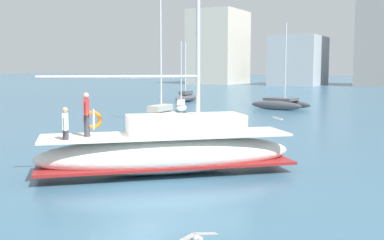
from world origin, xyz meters
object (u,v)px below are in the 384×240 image
object	(u,v)px
main_sailboat	(169,149)
moored_sloop_far	(187,97)
moored_sloop_near	(181,107)
moored_cutter_left	(281,103)
moored_catamaran	(159,116)
seagull	(195,238)

from	to	relation	value
main_sailboat	moored_sloop_far	bearing A→B (deg)	117.69
moored_sloop_near	moored_sloop_far	xyz separation A→B (m)	(-5.53, 11.05, 0.06)
moored_cutter_left	moored_catamaran	bearing A→B (deg)	-103.66
main_sailboat	seagull	bearing A→B (deg)	-54.82
main_sailboat	moored_sloop_near	world-z (taller)	main_sailboat
main_sailboat	seagull	world-z (taller)	main_sailboat
moored_catamaran	seagull	xyz separation A→B (m)	(12.60, -18.59, -0.30)
moored_sloop_far	moored_catamaran	xyz separation A→B (m)	(8.50, -19.47, 0.09)
moored_sloop_far	moored_cutter_left	world-z (taller)	moored_cutter_left
moored_sloop_near	seagull	bearing A→B (deg)	-60.04
seagull	moored_sloop_near	bearing A→B (deg)	119.96
moored_catamaran	main_sailboat	bearing A→B (deg)	-56.41
moored_cutter_left	seagull	distance (m)	35.17
moored_cutter_left	main_sailboat	bearing A→B (deg)	-80.90
main_sailboat	moored_sloop_far	xyz separation A→B (m)	(-16.70, 31.83, -0.37)
moored_sloop_far	moored_catamaran	world-z (taller)	moored_catamaran
moored_sloop_far	seagull	distance (m)	43.52
main_sailboat	moored_catamaran	world-z (taller)	main_sailboat
main_sailboat	seagull	distance (m)	7.65
moored_cutter_left	seagull	xyz separation A→B (m)	(8.85, -34.03, -0.28)
moored_catamaran	seagull	bearing A→B (deg)	-55.87
moored_sloop_near	seagull	distance (m)	31.19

